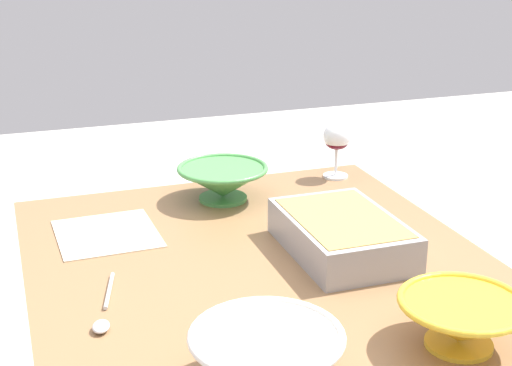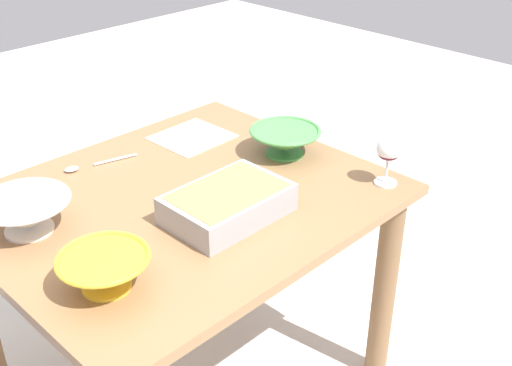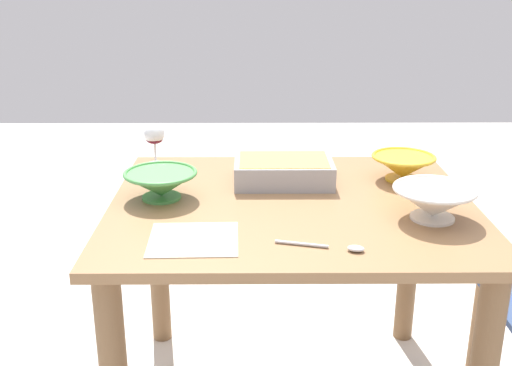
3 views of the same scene
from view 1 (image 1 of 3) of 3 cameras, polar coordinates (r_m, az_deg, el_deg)
name	(u,v)px [view 1 (image 1 of 3)]	position (r m, az deg, el deg)	size (l,w,h in m)	color
dining_table	(266,328)	(1.62, 0.74, -10.81)	(1.11, 0.94, 0.74)	olive
wine_glass	(337,140)	(2.06, 6.08, 3.24)	(0.07, 0.07, 0.15)	white
casserole_dish	(342,233)	(1.61, 6.46, -3.74)	(0.32, 0.22, 0.08)	#99999E
mixing_bowl	(266,358)	(1.16, 0.79, -12.95)	(0.24, 0.24, 0.10)	white
small_bowl	(223,181)	(1.90, -2.51, 0.15)	(0.23, 0.23, 0.09)	#4C994C
serving_bowl	(461,320)	(1.31, 15.12, -9.88)	(0.21, 0.21, 0.09)	yellow
serving_spoon	(104,314)	(1.40, -11.34, -9.60)	(0.23, 0.08, 0.01)	silver
napkin	(107,234)	(1.74, -11.13, -3.75)	(0.23, 0.22, 0.00)	beige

